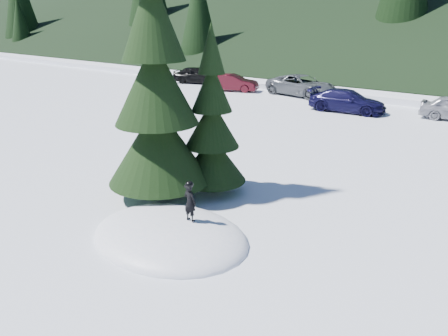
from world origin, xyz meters
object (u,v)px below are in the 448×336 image
Objects in this scene: spruce_tall at (156,94)px; car_0 at (198,75)px; child_skier at (190,202)px; car_3 at (347,101)px; car_2 at (302,85)px; spruce_short at (212,130)px; car_1 at (233,83)px.

spruce_tall is 2.03× the size of car_0.
child_skier is 0.22× the size of car_3.
spruce_tall is at bearing -154.25° from car_2.
spruce_short reaches higher than car_1.
car_0 is at bearing 132.74° from spruce_short.
car_3 is (-1.77, 14.87, -1.44)m from spruce_short.
spruce_tall is 1.87× the size of car_3.
car_3 is (4.93, -3.32, -0.08)m from car_2.
car_2 is at bearing 106.20° from spruce_tall.
child_skier is at bearing -166.85° from car_1.
child_skier is at bearing -148.93° from car_2.
spruce_tall is 25.20m from car_0.
car_2 is at bearing 50.75° from car_3.
car_1 is (-10.88, 18.15, -2.68)m from spruce_tall.
car_2 is (-5.69, 19.59, -2.57)m from spruce_tall.
car_3 is at bearing -114.43° from car_2.
car_1 is (-13.48, 19.56, -0.35)m from child_skier.
car_2 reaches higher than car_1.
car_1 is (4.85, -1.37, -0.08)m from car_0.
spruce_short is at bearing -154.99° from car_0.
car_0 is 5.04m from car_1.
child_skier is 23.75m from car_1.
spruce_short is 1.37× the size of car_1.
car_3 is (-0.77, 16.27, -2.65)m from spruce_tall.
car_2 is 1.17× the size of car_3.
spruce_short reaches higher than child_skier.
car_3 is at bearing -121.92° from car_1.
car_2 is at bearing -95.87° from car_1.
car_3 is (-3.36, 17.68, -0.32)m from child_skier.
child_skier reaches higher than car_2.
car_1 is at bearing 115.08° from car_2.
car_2 reaches higher than car_0.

